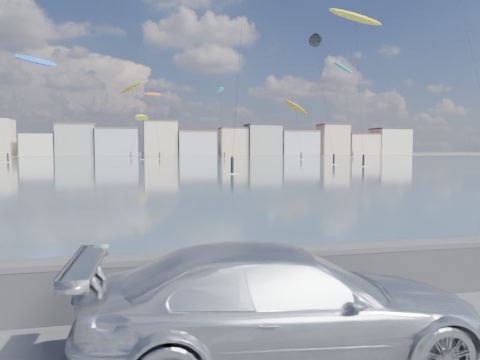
% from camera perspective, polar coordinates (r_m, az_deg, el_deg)
% --- Properties ---
extents(bay_water, '(500.00, 177.00, 0.00)m').
position_cam_1_polar(bay_water, '(96.80, -12.58, 2.07)').
color(bay_water, '#384153').
rests_on(bay_water, ground).
extents(far_shore_strip, '(500.00, 60.00, 0.00)m').
position_cam_1_polar(far_shore_strip, '(205.28, -12.96, 2.95)').
color(far_shore_strip, '#4C473D').
rests_on(far_shore_strip, ground).
extents(seawall, '(400.00, 0.36, 1.08)m').
position_cam_1_polar(seawall, '(8.35, -4.73, -11.85)').
color(seawall, '#28282B').
rests_on(seawall, ground).
extents(far_buildings, '(240.79, 13.26, 14.60)m').
position_cam_1_polar(far_buildings, '(191.30, -12.57, 4.70)').
color(far_buildings, beige).
rests_on(far_buildings, ground).
extents(car_silver, '(5.52, 2.53, 1.56)m').
position_cam_1_polar(car_silver, '(6.39, 5.46, -14.94)').
color(car_silver, silver).
rests_on(car_silver, ground).
extents(kitesurfer_1, '(8.34, 19.05, 22.51)m').
position_cam_1_polar(kitesurfer_1, '(139.38, -13.06, 10.85)').
color(kitesurfer_1, '#BF8C19').
rests_on(kitesurfer_1, ground).
extents(kitesurfer_2, '(8.36, 16.72, 17.29)m').
position_cam_1_polar(kitesurfer_2, '(135.67, 6.79, 8.69)').
color(kitesurfer_2, '#BF8C19').
rests_on(kitesurfer_2, ground).
extents(kitesurfer_6, '(6.80, 18.26, 35.80)m').
position_cam_1_polar(kitesurfer_6, '(180.34, 12.52, 13.07)').
color(kitesurfer_6, '#19BFBF').
rests_on(kitesurfer_6, ground).
extents(kitesurfer_9, '(4.77, 17.22, 25.47)m').
position_cam_1_polar(kitesurfer_9, '(98.12, 9.19, 16.25)').
color(kitesurfer_9, black).
rests_on(kitesurfer_9, ground).
extents(kitesurfer_10, '(6.55, 18.01, 20.69)m').
position_cam_1_polar(kitesurfer_10, '(147.15, -10.64, 10.07)').
color(kitesurfer_10, orange).
rests_on(kitesurfer_10, ground).
extents(kitesurfer_11, '(10.89, 18.09, 26.05)m').
position_cam_1_polar(kitesurfer_11, '(124.08, -23.70, 13.13)').
color(kitesurfer_11, blue).
rests_on(kitesurfer_11, ground).
extents(kitesurfer_14, '(10.48, 11.31, 27.52)m').
position_cam_1_polar(kitesurfer_14, '(88.59, 13.87, 18.59)').
color(kitesurfer_14, yellow).
rests_on(kitesurfer_14, ground).
extents(kitesurfer_15, '(3.58, 15.50, 22.07)m').
position_cam_1_polar(kitesurfer_15, '(149.19, -2.44, 10.80)').
color(kitesurfer_15, '#19BFBF').
rests_on(kitesurfer_15, ground).
extents(kitesurfer_16, '(7.16, 12.25, 13.58)m').
position_cam_1_polar(kitesurfer_16, '(147.99, -11.96, 7.42)').
color(kitesurfer_16, yellow).
rests_on(kitesurfer_16, ground).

